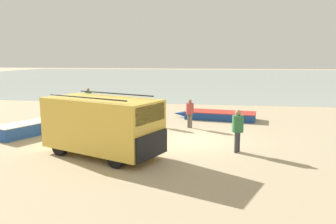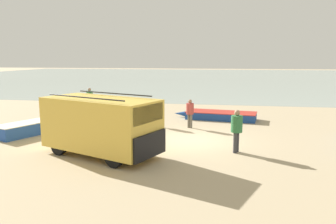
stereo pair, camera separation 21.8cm
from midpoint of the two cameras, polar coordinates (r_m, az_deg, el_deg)
ground_plane at (r=15.74m, az=3.52°, el=-4.85°), size 200.00×200.00×0.00m
sea_water at (r=67.32m, az=7.73°, el=6.10°), size 120.00×80.00×0.01m
parked_van at (r=13.29m, az=-11.81°, el=-2.11°), size 5.21×3.72×2.45m
fishing_rowboat_1 at (r=18.42m, az=-22.14°, el=-2.40°), size 2.74×4.67×0.64m
fishing_rowboat_2 at (r=21.08m, az=8.44°, el=-0.57°), size 5.37×2.25×0.49m
fishing_rowboat_3 at (r=23.33m, az=-7.21°, el=0.52°), size 1.43×4.33×0.57m
fisherman_0 at (r=24.25m, az=-13.95°, el=2.44°), size 0.45×0.45×1.73m
fisherman_1 at (r=18.21m, az=3.48°, el=0.19°), size 0.42×0.42×1.60m
fisherman_2 at (r=13.73m, az=11.61°, el=-2.58°), size 0.47×0.47×1.78m
fisherman_3 at (r=18.66m, az=-2.73°, el=0.41°), size 0.42×0.42×1.59m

